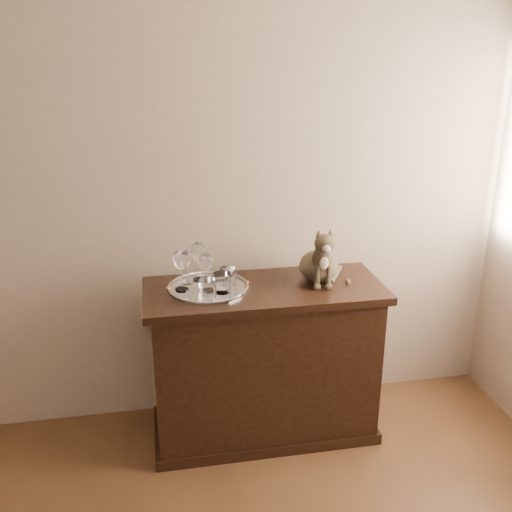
{
  "coord_description": "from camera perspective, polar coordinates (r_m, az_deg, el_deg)",
  "views": [
    {
      "loc": [
        0.08,
        -0.63,
        1.97
      ],
      "look_at": [
        0.56,
        1.95,
        1.01
      ],
      "focal_mm": 40.0,
      "sensor_mm": 36.0,
      "label": 1
    }
  ],
  "objects": [
    {
      "name": "wall_back",
      "position": [
        2.94,
        -11.97,
        7.45
      ],
      "size": [
        4.0,
        0.1,
        2.7
      ],
      "primitive_type": "cube",
      "color": "tan",
      "rests_on": "ground"
    },
    {
      "name": "wine_glass_a",
      "position": [
        2.87,
        -6.92,
        -0.94
      ],
      "size": [
        0.07,
        0.07,
        0.18
      ],
      "primitive_type": null,
      "color": "white",
      "rests_on": "tray"
    },
    {
      "name": "cat",
      "position": [
        2.9,
        6.34,
        0.4
      ],
      "size": [
        0.33,
        0.31,
        0.31
      ],
      "primitive_type": null,
      "rotation": [
        0.0,
        0.0,
        -0.09
      ],
      "color": "brown",
      "rests_on": "sideboard"
    },
    {
      "name": "tray",
      "position": [
        2.83,
        -4.78,
        -3.22
      ],
      "size": [
        0.4,
        0.4,
        0.01
      ],
      "primitive_type": "cylinder",
      "color": "silver",
      "rests_on": "sideboard"
    },
    {
      "name": "wine_glass_b",
      "position": [
        2.89,
        -5.8,
        -0.53
      ],
      "size": [
        0.08,
        0.08,
        0.2
      ],
      "primitive_type": null,
      "color": "white",
      "rests_on": "tray"
    },
    {
      "name": "wine_glass_c",
      "position": [
        2.78,
        -7.49,
        -1.39
      ],
      "size": [
        0.08,
        0.08,
        0.21
      ],
      "primitive_type": null,
      "color": "white",
      "rests_on": "tray"
    },
    {
      "name": "tumbler_c",
      "position": [
        2.83,
        -2.8,
        -2.11
      ],
      "size": [
        0.08,
        0.08,
        0.09
      ],
      "primitive_type": "cylinder",
      "color": "silver",
      "rests_on": "tray"
    },
    {
      "name": "wine_glass_d",
      "position": [
        2.79,
        -5.03,
        -1.52
      ],
      "size": [
        0.07,
        0.07,
        0.18
      ],
      "primitive_type": null,
      "color": "white",
      "rests_on": "tray"
    },
    {
      "name": "tumbler_a",
      "position": [
        2.76,
        -3.42,
        -2.67
      ],
      "size": [
        0.09,
        0.09,
        0.1
      ],
      "primitive_type": "cylinder",
      "color": "silver",
      "rests_on": "tray"
    },
    {
      "name": "tumbler_b",
      "position": [
        2.69,
        -4.88,
        -3.31
      ],
      "size": [
        0.08,
        0.08,
        0.09
      ],
      "primitive_type": "cylinder",
      "color": "white",
      "rests_on": "tray"
    },
    {
      "name": "sideboard",
      "position": [
        3.04,
        0.79,
        -10.52
      ],
      "size": [
        1.2,
        0.5,
        0.85
      ],
      "primitive_type": null,
      "color": "black",
      "rests_on": "ground"
    }
  ]
}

